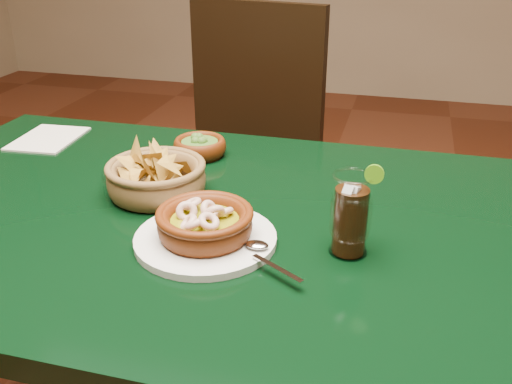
% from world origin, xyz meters
% --- Properties ---
extents(dining_table, '(1.20, 0.80, 0.75)m').
position_xyz_m(dining_table, '(0.00, 0.00, 0.65)').
color(dining_table, black).
rests_on(dining_table, ground).
extents(dining_chair, '(0.54, 0.54, 1.00)m').
position_xyz_m(dining_chair, '(-0.12, 0.71, 0.55)').
color(dining_chair, black).
rests_on(dining_chair, ground).
extents(shrimp_plate, '(0.29, 0.22, 0.07)m').
position_xyz_m(shrimp_plate, '(0.08, -0.10, 0.78)').
color(shrimp_plate, silver).
rests_on(shrimp_plate, dining_table).
extents(chip_basket, '(0.21, 0.21, 0.13)m').
position_xyz_m(chip_basket, '(-0.07, 0.05, 0.78)').
color(chip_basket, brown).
rests_on(chip_basket, dining_table).
extents(guacamole_ramekin, '(0.13, 0.13, 0.04)m').
position_xyz_m(guacamole_ramekin, '(-0.06, 0.25, 0.77)').
color(guacamole_ramekin, '#461A06').
rests_on(guacamole_ramekin, dining_table).
extents(cola_drink, '(0.13, 0.13, 0.15)m').
position_xyz_m(cola_drink, '(0.30, -0.07, 0.81)').
color(cola_drink, white).
rests_on(cola_drink, dining_table).
extents(glass_ashtray, '(0.13, 0.13, 0.03)m').
position_xyz_m(glass_ashtray, '(-0.13, 0.09, 0.76)').
color(glass_ashtray, white).
rests_on(glass_ashtray, dining_table).
extents(paper_menu, '(0.14, 0.18, 0.00)m').
position_xyz_m(paper_menu, '(-0.43, 0.25, 0.75)').
color(paper_menu, beige).
rests_on(paper_menu, dining_table).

